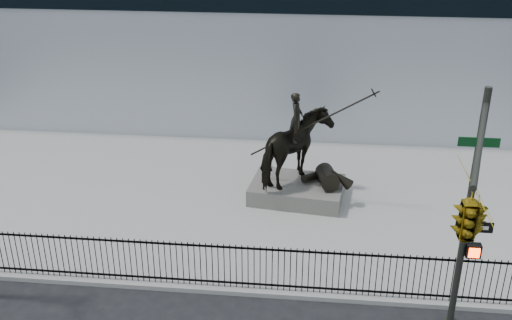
# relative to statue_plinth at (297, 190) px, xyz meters

# --- Properties ---
(ground) EXTENTS (120.00, 120.00, 0.00)m
(ground) POSITION_rel_statue_plinth_xyz_m (-2.45, -7.23, -0.48)
(ground) COLOR black
(ground) RESTS_ON ground
(plaza) EXTENTS (30.00, 12.00, 0.15)m
(plaza) POSITION_rel_statue_plinth_xyz_m (-2.45, -0.23, -0.40)
(plaza) COLOR gray
(plaza) RESTS_ON ground
(building) EXTENTS (44.00, 14.00, 9.00)m
(building) POSITION_rel_statue_plinth_xyz_m (-2.45, 12.77, 4.02)
(building) COLOR #B1B8C1
(building) RESTS_ON ground
(picket_fence) EXTENTS (22.10, 0.10, 1.50)m
(picket_fence) POSITION_rel_statue_plinth_xyz_m (-2.45, -5.98, 0.42)
(picket_fence) COLOR black
(picket_fence) RESTS_ON plaza
(statue_plinth) EXTENTS (3.79, 2.85, 0.66)m
(statue_plinth) POSITION_rel_statue_plinth_xyz_m (0.00, 0.00, 0.00)
(statue_plinth) COLOR #53504B
(statue_plinth) RESTS_ON plaza
(equestrian_statue) EXTENTS (4.46, 3.06, 3.81)m
(equestrian_statue) POSITION_rel_statue_plinth_xyz_m (0.07, -0.01, 1.71)
(equestrian_statue) COLOR black
(equestrian_statue) RESTS_ON statue_plinth
(traffic_signal_right) EXTENTS (2.17, 6.86, 7.00)m
(traffic_signal_right) POSITION_rel_statue_plinth_xyz_m (4.01, -9.23, 4.37)
(traffic_signal_right) COLOR #282A24
(traffic_signal_right) RESTS_ON ground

